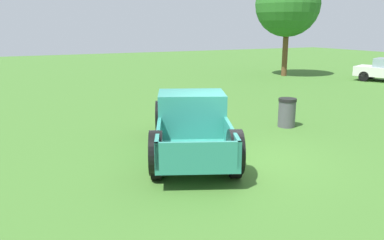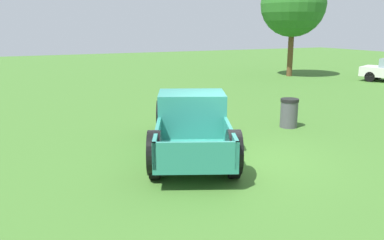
% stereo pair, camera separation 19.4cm
% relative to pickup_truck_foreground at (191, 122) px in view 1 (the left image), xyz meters
% --- Properties ---
extents(ground_plane, '(80.00, 80.00, 0.00)m').
position_rel_pickup_truck_foreground_xyz_m(ground_plane, '(1.22, 0.62, -0.75)').
color(ground_plane, '#3D6B28').
extents(pickup_truck_foreground, '(5.42, 3.69, 1.57)m').
position_rel_pickup_truck_foreground_xyz_m(pickup_truck_foreground, '(0.00, 0.00, 0.00)').
color(pickup_truck_foreground, '#2D8475').
rests_on(pickup_truck_foreground, ground_plane).
extents(trash_can, '(0.59, 0.59, 0.95)m').
position_rel_pickup_truck_foreground_xyz_m(trash_can, '(-0.80, 3.90, -0.27)').
color(trash_can, '#4C4C51').
rests_on(trash_can, ground_plane).
extents(oak_tree_east, '(4.16, 4.16, 6.70)m').
position_rel_pickup_truck_foreground_xyz_m(oak_tree_east, '(-11.70, 12.67, 3.86)').
color(oak_tree_east, brown).
rests_on(oak_tree_east, ground_plane).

